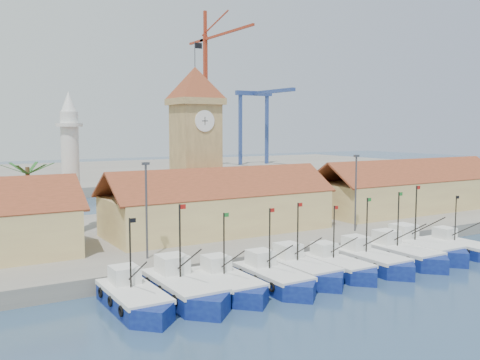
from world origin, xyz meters
TOP-DOWN VIEW (x-y plane):
  - ground at (0.00, 0.00)m, footprint 400.00×400.00m
  - quay at (0.00, 24.00)m, footprint 140.00×32.00m
  - terminal at (0.00, 110.00)m, footprint 240.00×80.00m
  - boat_0 at (-16.44, 3.03)m, footprint 3.52×9.64m
  - boat_1 at (-12.24, 3.12)m, footprint 3.88×10.64m
  - boat_2 at (-8.41, 2.86)m, footprint 3.40×9.31m
  - boat_3 at (-4.20, 2.28)m, footprint 3.46×9.49m
  - boat_4 at (-0.49, 3.17)m, footprint 3.51×9.62m
  - boat_5 at (3.27, 2.59)m, footprint 3.27×8.95m
  - boat_6 at (7.35, 2.40)m, footprint 3.52×9.63m
  - boat_7 at (11.86, 2.53)m, footprint 3.65×10.00m
  - boat_8 at (15.43, 3.30)m, footprint 3.85×10.54m
  - boat_9 at (20.01, 1.95)m, footprint 3.22×8.83m
  - hall_center at (0.00, 20.00)m, footprint 27.04×10.13m
  - hall_right at (32.00, 20.00)m, footprint 31.20×10.13m
  - clock_tower at (0.00, 26.00)m, footprint 5.80×5.80m
  - minaret at (-15.00, 28.00)m, footprint 3.00×3.00m
  - palm_tree at (-20.00, 26.00)m, footprint 5.60×5.03m
  - lamp_posts at (0.50, 12.00)m, footprint 80.70×0.25m
  - crane_red_right at (42.22, 103.20)m, footprint 1.00×35.95m
  - gantry at (62.00, 106.65)m, footprint 13.00×22.00m

SIDE VIEW (x-z plane):
  - ground at x=0.00m, z-range 0.00..0.00m
  - boat_9 at x=20.01m, z-range -2.65..4.03m
  - boat_5 at x=3.27m, z-range -2.69..4.09m
  - boat_2 at x=-8.41m, z-range -2.79..4.25m
  - boat_3 at x=-4.20m, z-range -2.85..4.33m
  - quay at x=0.00m, z-range 0.00..1.50m
  - boat_4 at x=-0.49m, z-range -2.89..4.39m
  - boat_6 at x=7.35m, z-range -2.89..4.40m
  - boat_0 at x=-16.44m, z-range -2.89..4.40m
  - boat_7 at x=11.86m, z-range -3.00..4.56m
  - boat_8 at x=15.43m, z-range -3.16..4.81m
  - boat_1 at x=-12.24m, z-range -3.19..4.86m
  - terminal at x=0.00m, z-range 0.00..2.00m
  - hall_center at x=0.00m, z-range 0.18..7.79m
  - hall_right at x=32.00m, z-range 0.18..7.79m
  - palm_tree at x=-20.00m, z-range 2.05..10.44m
  - lamp_posts at x=0.50m, z-range 1.96..10.99m
  - minaret at x=-15.00m, z-range 1.58..17.88m
  - clock_tower at x=0.00m, z-range 0.61..23.31m
  - gantry at x=62.00m, z-range 8.44..31.64m
  - crane_red_right at x=42.22m, z-range 4.74..49.70m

